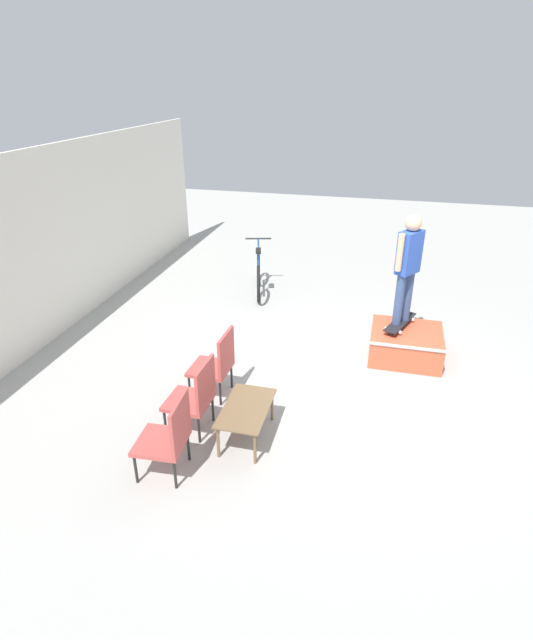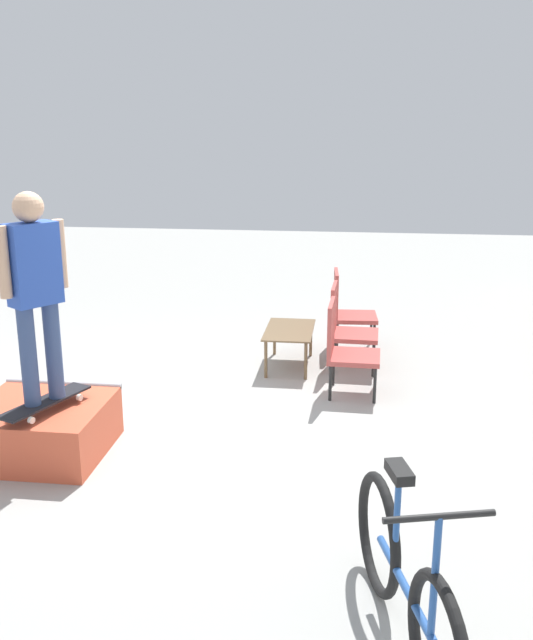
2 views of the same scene
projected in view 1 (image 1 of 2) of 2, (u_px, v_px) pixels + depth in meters
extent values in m
plane|color=#A8A8A3|center=(351.00, 381.00, 7.16)|extent=(24.00, 24.00, 0.00)
cube|color=white|center=(31.00, 254.00, 7.58)|extent=(12.00, 0.06, 3.00)
cube|color=#DB5638|center=(406.00, 344.00, 7.70)|extent=(1.01, 1.07, 0.43)
cylinder|color=#B7B7BC|center=(407.00, 347.00, 7.17)|extent=(0.05, 1.07, 0.05)
cube|color=black|center=(400.00, 322.00, 7.71)|extent=(0.87, 0.49, 0.02)
cylinder|color=white|center=(399.00, 316.00, 7.98)|extent=(0.06, 0.05, 0.05)
cylinder|color=white|center=(413.00, 320.00, 7.86)|extent=(0.06, 0.05, 0.05)
cylinder|color=white|center=(386.00, 328.00, 7.59)|extent=(0.06, 0.05, 0.05)
cylinder|color=white|center=(400.00, 333.00, 7.47)|extent=(0.06, 0.05, 0.05)
cylinder|color=#384C7A|center=(399.00, 300.00, 7.46)|extent=(0.13, 0.13, 0.80)
cylinder|color=#384C7A|center=(408.00, 296.00, 7.59)|extent=(0.13, 0.13, 0.80)
cube|color=#2D51B7|center=(409.00, 252.00, 7.21)|extent=(0.43, 0.38, 0.63)
cylinder|color=#D8A884|center=(400.00, 253.00, 7.05)|extent=(0.09, 0.09, 0.54)
cylinder|color=#D8A884|center=(419.00, 246.00, 7.33)|extent=(0.09, 0.09, 0.54)
sphere|color=#D8A884|center=(413.00, 223.00, 7.02)|extent=(0.23, 0.23, 0.23)
cube|color=brown|center=(246.00, 408.00, 5.87)|extent=(0.92, 0.53, 0.02)
cylinder|color=brown|center=(255.00, 448.00, 5.56)|extent=(0.04, 0.04, 0.42)
cylinder|color=brown|center=(272.00, 406.00, 6.28)|extent=(0.04, 0.04, 0.42)
cylinder|color=brown|center=(218.00, 442.00, 5.66)|extent=(0.04, 0.04, 0.42)
cylinder|color=brown|center=(239.00, 401.00, 6.37)|extent=(0.04, 0.04, 0.42)
cylinder|color=black|center=(152.00, 442.00, 5.69)|extent=(0.03, 0.03, 0.37)
cylinder|color=black|center=(136.00, 469.00, 5.31)|extent=(0.03, 0.03, 0.37)
cylinder|color=black|center=(188.00, 447.00, 5.62)|extent=(0.03, 0.03, 0.37)
cylinder|color=black|center=(175.00, 474.00, 5.23)|extent=(0.03, 0.03, 0.37)
cube|color=#B74C47|center=(161.00, 442.00, 5.37)|extent=(0.55, 0.55, 0.05)
cube|color=#B74C47|center=(180.00, 423.00, 5.20)|extent=(0.52, 0.07, 0.54)
cylinder|color=black|center=(181.00, 402.00, 6.38)|extent=(0.03, 0.03, 0.37)
cylinder|color=black|center=(165.00, 423.00, 6.00)|extent=(0.03, 0.03, 0.37)
cylinder|color=black|center=(213.00, 408.00, 6.27)|extent=(0.03, 0.03, 0.37)
cylinder|color=black|center=(199.00, 430.00, 5.89)|extent=(0.03, 0.03, 0.37)
cube|color=#B74C47|center=(188.00, 401.00, 6.04)|extent=(0.54, 0.54, 0.05)
cube|color=#B74C47|center=(205.00, 384.00, 5.85)|extent=(0.52, 0.06, 0.54)
cylinder|color=black|center=(202.00, 371.00, 7.06)|extent=(0.03, 0.03, 0.37)
cylinder|color=black|center=(190.00, 388.00, 6.68)|extent=(0.03, 0.03, 0.37)
cylinder|color=black|center=(232.00, 376.00, 6.95)|extent=(0.03, 0.03, 0.37)
cylinder|color=black|center=(220.00, 393.00, 6.57)|extent=(0.03, 0.03, 0.37)
cube|color=#B74C47|center=(210.00, 369.00, 6.72)|extent=(0.54, 0.54, 0.05)
cube|color=#B74C47|center=(226.00, 352.00, 6.53)|extent=(0.52, 0.06, 0.54)
torus|color=black|center=(259.00, 267.00, 10.39)|extent=(0.72, 0.24, 0.73)
torus|color=black|center=(259.00, 284.00, 9.52)|extent=(0.72, 0.24, 0.73)
cylinder|color=#2856A3|center=(259.00, 275.00, 9.95)|extent=(0.85, 0.27, 0.04)
cylinder|color=#2856A3|center=(258.00, 265.00, 9.68)|extent=(0.04, 0.04, 0.53)
cube|color=black|center=(258.00, 251.00, 9.55)|extent=(0.24, 0.15, 0.06)
cylinder|color=#2856A3|center=(258.00, 254.00, 10.16)|extent=(0.04, 0.04, 0.63)
cylinder|color=black|center=(258.00, 239.00, 10.02)|extent=(0.16, 0.51, 0.03)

